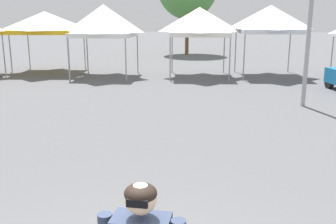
# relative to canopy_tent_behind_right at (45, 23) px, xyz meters

# --- Properties ---
(canopy_tent_behind_right) EXTENTS (3.49, 3.49, 3.13)m
(canopy_tent_behind_right) POSITION_rel_canopy_tent_behind_right_xyz_m (0.00, 0.00, 0.00)
(canopy_tent_behind_right) COLOR #9E9EA3
(canopy_tent_behind_right) RESTS_ON ground
(canopy_tent_center) EXTENTS (2.92, 2.92, 3.44)m
(canopy_tent_center) POSITION_rel_canopy_tent_behind_right_xyz_m (3.37, -1.19, 0.11)
(canopy_tent_center) COLOR #9E9EA3
(canopy_tent_center) RESTS_ON ground
(canopy_tent_far_right) EXTENTS (2.94, 2.94, 3.32)m
(canopy_tent_far_right) POSITION_rel_canopy_tent_behind_right_xyz_m (7.92, -0.81, 0.07)
(canopy_tent_far_right) COLOR #9E9EA3
(canopy_tent_far_right) RESTS_ON ground
(canopy_tent_behind_center) EXTENTS (3.11, 3.11, 3.41)m
(canopy_tent_behind_center) POSITION_rel_canopy_tent_behind_right_xyz_m (11.31, -0.37, 0.18)
(canopy_tent_behind_center) COLOR #9E9EA3
(canopy_tent_behind_center) RESTS_ON ground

